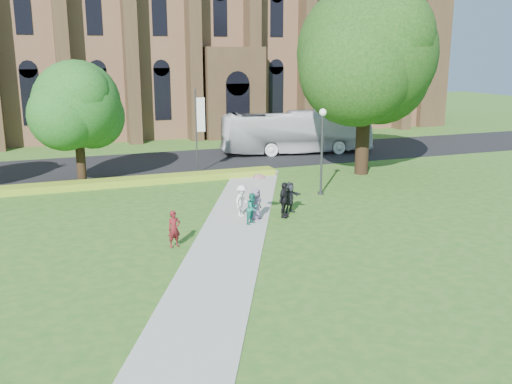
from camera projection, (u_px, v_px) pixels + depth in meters
name	position (u px, v px, depth m)	size (l,w,h in m)	color
ground	(239.00, 240.00, 26.50)	(160.00, 160.00, 0.00)	#285E1C
road	(157.00, 163.00, 44.70)	(160.00, 10.00, 0.02)	black
footpath	(232.00, 233.00, 27.41)	(3.20, 30.00, 0.04)	#B2B2A8
flower_hedge	(146.00, 180.00, 37.78)	(18.00, 1.40, 0.45)	gold
cathedral	(208.00, 10.00, 62.94)	(52.60, 18.25, 28.00)	brown
streetlamp	(322.00, 141.00, 34.17)	(0.44, 0.44, 5.24)	#38383D
large_tree	(366.00, 54.00, 38.92)	(9.60, 9.60, 13.20)	#332114
street_tree_1	(77.00, 105.00, 36.41)	(5.60, 5.60, 8.05)	#332114
banner_pole_0	(198.00, 126.00, 40.24)	(0.70, 0.10, 6.00)	#38383D
tour_coach	(296.00, 132.00, 48.78)	(3.01, 12.88, 3.59)	silver
pedestrian_0	(174.00, 229.00, 25.28)	(0.60, 0.39, 1.64)	maroon
pedestrian_1	(253.00, 208.00, 28.67)	(0.77, 0.60, 1.59)	#177461
pedestrian_2	(242.00, 201.00, 30.04)	(1.08, 0.62, 1.67)	white
pedestrian_3	(284.00, 200.00, 29.79)	(1.10, 0.46, 1.87)	black
pedestrian_4	(256.00, 204.00, 29.43)	(0.80, 0.52, 1.63)	slate
pedestrian_5	(290.00, 197.00, 30.66)	(1.57, 0.50, 1.69)	#24252B
parasol	(259.00, 182.00, 29.31)	(0.72, 0.72, 0.63)	#EEA8C6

